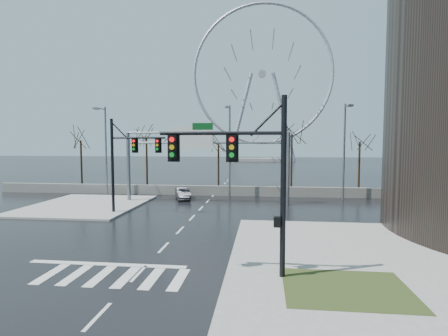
# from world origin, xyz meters

# --- Properties ---
(ground) EXTENTS (260.00, 260.00, 0.00)m
(ground) POSITION_xyz_m (0.00, 0.00, 0.00)
(ground) COLOR black
(ground) RESTS_ON ground
(sidewalk_right_ext) EXTENTS (12.00, 10.00, 0.15)m
(sidewalk_right_ext) POSITION_xyz_m (10.00, 2.00, 0.07)
(sidewalk_right_ext) COLOR gray
(sidewalk_right_ext) RESTS_ON ground
(sidewalk_far) EXTENTS (10.00, 12.00, 0.15)m
(sidewalk_far) POSITION_xyz_m (-11.00, 12.00, 0.07)
(sidewalk_far) COLOR gray
(sidewalk_far) RESTS_ON ground
(grass_strip) EXTENTS (5.00, 4.00, 0.02)m
(grass_strip) POSITION_xyz_m (9.00, -5.00, 0.15)
(grass_strip) COLOR #2D3616
(grass_strip) RESTS_ON sidewalk_near
(barrier_wall) EXTENTS (52.00, 0.50, 1.10)m
(barrier_wall) POSITION_xyz_m (0.00, 20.00, 0.55)
(barrier_wall) COLOR slate
(barrier_wall) RESTS_ON ground
(signal_mast_near) EXTENTS (5.52, 0.41, 8.00)m
(signal_mast_near) POSITION_xyz_m (5.14, -4.04, 4.87)
(signal_mast_near) COLOR black
(signal_mast_near) RESTS_ON ground
(signal_mast_far) EXTENTS (4.72, 0.41, 8.00)m
(signal_mast_far) POSITION_xyz_m (-5.87, 8.96, 4.83)
(signal_mast_far) COLOR black
(signal_mast_far) RESTS_ON ground
(sign_gantry) EXTENTS (16.36, 0.40, 7.60)m
(sign_gantry) POSITION_xyz_m (-0.38, 14.96, 5.18)
(sign_gantry) COLOR slate
(sign_gantry) RESTS_ON ground
(streetlight_left) EXTENTS (0.50, 2.55, 10.00)m
(streetlight_left) POSITION_xyz_m (-12.00, 18.16, 5.89)
(streetlight_left) COLOR slate
(streetlight_left) RESTS_ON ground
(streetlight_mid) EXTENTS (0.50, 2.55, 10.00)m
(streetlight_mid) POSITION_xyz_m (2.00, 18.16, 5.89)
(streetlight_mid) COLOR slate
(streetlight_mid) RESTS_ON ground
(streetlight_right) EXTENTS (0.50, 2.55, 10.00)m
(streetlight_right) POSITION_xyz_m (14.00, 18.16, 5.89)
(streetlight_right) COLOR slate
(streetlight_right) RESTS_ON ground
(tree_far_left) EXTENTS (3.50, 3.50, 7.00)m
(tree_far_left) POSITION_xyz_m (-18.00, 24.00, 5.57)
(tree_far_left) COLOR black
(tree_far_left) RESTS_ON ground
(tree_left) EXTENTS (3.75, 3.75, 7.50)m
(tree_left) POSITION_xyz_m (-9.00, 23.50, 5.98)
(tree_left) COLOR black
(tree_left) RESTS_ON ground
(tree_center) EXTENTS (3.25, 3.25, 6.50)m
(tree_center) POSITION_xyz_m (0.00, 24.50, 5.17)
(tree_center) COLOR black
(tree_center) RESTS_ON ground
(tree_right) EXTENTS (3.90, 3.90, 7.80)m
(tree_right) POSITION_xyz_m (9.00, 23.50, 6.22)
(tree_right) COLOR black
(tree_right) RESTS_ON ground
(tree_far_right) EXTENTS (3.40, 3.40, 6.80)m
(tree_far_right) POSITION_xyz_m (17.00, 24.00, 5.41)
(tree_far_right) COLOR black
(tree_far_right) RESTS_ON ground
(ferris_wheel) EXTENTS (45.00, 6.00, 50.91)m
(ferris_wheel) POSITION_xyz_m (5.00, 95.00, 26.13)
(ferris_wheel) COLOR gray
(ferris_wheel) RESTS_ON ground
(car) EXTENTS (2.52, 3.99, 1.24)m
(car) POSITION_xyz_m (-2.87, 17.00, 0.62)
(car) COLOR black
(car) RESTS_ON ground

